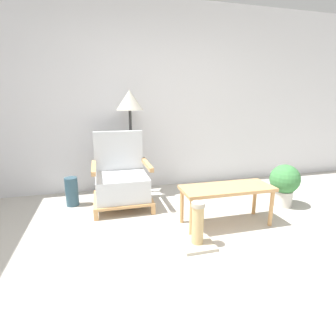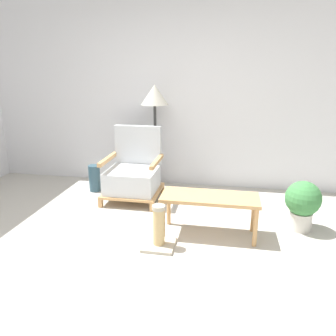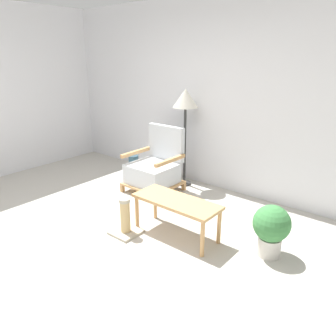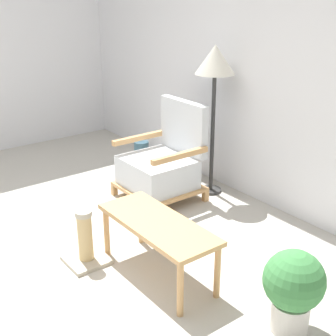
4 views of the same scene
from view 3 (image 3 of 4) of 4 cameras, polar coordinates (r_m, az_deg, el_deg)
The scene contains 8 objects.
ground_plane at distance 3.58m, azimuth -15.43°, elevation -14.01°, with size 14.00×14.00×0.00m, color #B7B2A8.
wall_back at distance 4.85m, azimuth 7.83°, elevation 12.28°, with size 8.00×0.06×2.70m.
armchair at distance 4.79m, azimuth -2.32°, elevation -0.11°, with size 0.71×0.68×0.93m.
floor_lamp at distance 4.81m, azimuth 3.06°, elevation 11.24°, with size 0.37×0.37×1.46m.
coffee_table at distance 3.58m, azimuth 1.48°, elevation -6.41°, with size 0.99×0.39×0.43m.
vase at distance 5.37m, azimuth -5.99°, elevation 0.26°, with size 0.16×0.16×0.37m, color #2D4C5B.
potted_plant at distance 3.42m, azimuth 17.54°, elevation -9.84°, with size 0.37×0.37×0.54m.
scratching_post at distance 3.74m, azimuth -7.43°, elevation -9.13°, with size 0.30×0.30×0.43m.
Camera 3 is at (2.55, -1.63, 1.92)m, focal length 35.00 mm.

